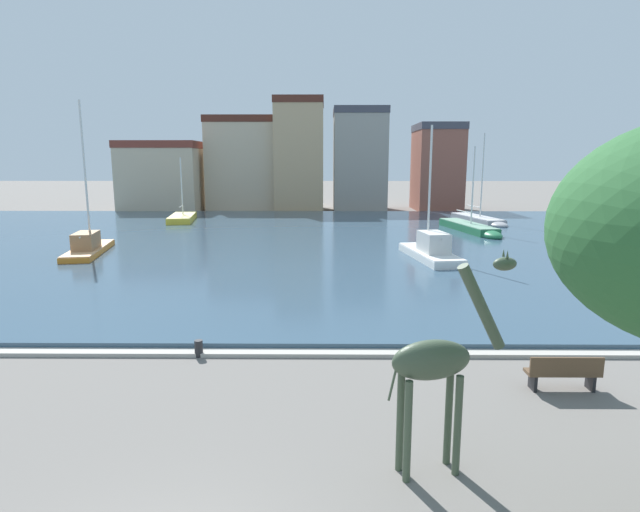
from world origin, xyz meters
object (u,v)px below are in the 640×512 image
giraffe_statue (438,363)px  sailboat_white (428,252)px  mooring_bollard (199,348)px  sailboat_yellow (183,218)px  park_bench (564,372)px  sailboat_orange (91,248)px  sailboat_grey (481,221)px  sailboat_green (472,229)px

giraffe_statue → sailboat_white: sailboat_white is taller
sailboat_white → mooring_bollard: 17.45m
sailboat_yellow → park_bench: (19.21, -35.89, 0.07)m
sailboat_yellow → sailboat_orange: size_ratio=0.87×
sailboat_yellow → sailboat_orange: sailboat_orange is taller
park_bench → sailboat_grey: bearing=76.5°
sailboat_green → mooring_bollard: sailboat_green is taller
sailboat_white → sailboat_orange: bearing=175.5°
sailboat_green → sailboat_orange: bearing=-159.8°
giraffe_statue → park_bench: (3.93, 3.42, -1.61)m
sailboat_grey → sailboat_orange: bearing=-150.6°
sailboat_green → sailboat_yellow: bearing=161.8°
sailboat_yellow → sailboat_green: (24.77, -8.13, 0.02)m
mooring_bollard → sailboat_white: bearing=56.8°
mooring_bollard → sailboat_orange: bearing=122.9°
sailboat_yellow → giraffe_statue: bearing=-68.8°
sailboat_yellow → mooring_bollard: size_ratio=15.93×
sailboat_grey → sailboat_orange: sailboat_orange is taller
sailboat_orange → sailboat_green: sailboat_orange is taller
sailboat_yellow → sailboat_green: bearing=-18.2°
giraffe_statue → sailboat_orange: 27.12m
sailboat_yellow → park_bench: bearing=-61.8°
sailboat_grey → mooring_bollard: bearing=-119.1°
mooring_bollard → sailboat_yellow: bearing=105.9°
sailboat_green → park_bench: bearing=-101.3°
sailboat_grey → mooring_bollard: sailboat_grey is taller
sailboat_grey → giraffe_statue: bearing=-107.9°
giraffe_statue → sailboat_green: 32.64m
giraffe_statue → mooring_bollard: size_ratio=8.22×
sailboat_orange → mooring_bollard: size_ratio=18.29×
sailboat_green → mooring_bollard: size_ratio=18.18×
giraffe_statue → mooring_bollard: giraffe_statue is taller
sailboat_yellow → sailboat_white: 27.07m
sailboat_green → giraffe_statue: bearing=-106.9°
sailboat_green → sailboat_white: sailboat_white is taller
giraffe_statue → sailboat_white: bearing=79.1°
sailboat_grey → sailboat_green: (-2.66, -6.52, 0.05)m
sailboat_yellow → mooring_bollard: 35.05m
sailboat_white → mooring_bollard: sailboat_white is taller
sailboat_yellow → sailboat_green: 26.07m
park_bench → mooring_bollard: bearing=167.2°
sailboat_green → mooring_bollard: 29.74m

